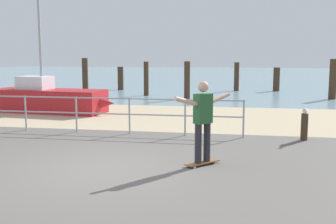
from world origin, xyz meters
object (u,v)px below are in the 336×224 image
object	(u,v)px
skateboard	(202,163)
skateboarder	(203,117)
bollard_short	(304,127)
seagull	(305,111)
sailboat	(53,99)

from	to	relation	value
skateboard	skateboarder	size ratio (longest dim) A/B	0.44
bollard_short	seagull	distance (m)	0.44
sailboat	seagull	world-z (taller)	sailboat
bollard_short	sailboat	bearing A→B (deg)	156.93
sailboat	seagull	bearing A→B (deg)	-23.17
sailboat	bollard_short	world-z (taller)	sailboat
seagull	bollard_short	bearing A→B (deg)	78.90
skateboard	seagull	xyz separation A→B (m)	(2.40, 2.91, 0.73)
bollard_short	seagull	size ratio (longest dim) A/B	1.49
skateboarder	seagull	size ratio (longest dim) A/B	3.40
skateboarder	bollard_short	world-z (taller)	skateboarder
seagull	sailboat	bearing A→B (deg)	156.83
skateboarder	seagull	bearing A→B (deg)	50.49
skateboard	skateboarder	world-z (taller)	skateboarder
bollard_short	seagull	xyz separation A→B (m)	(-0.00, -0.02, 0.44)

